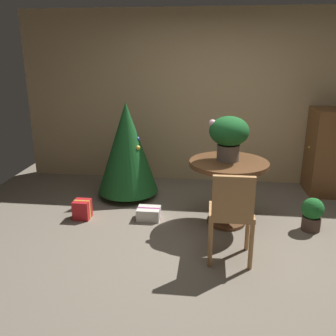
% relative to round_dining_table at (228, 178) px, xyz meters
% --- Properties ---
extents(ground_plane, '(6.60, 6.60, 0.00)m').
position_rel_round_dining_table_xyz_m(ground_plane, '(-0.16, -0.60, -0.57)').
color(ground_plane, '#756B5B').
extents(back_wall_panel, '(6.00, 0.10, 2.60)m').
position_rel_round_dining_table_xyz_m(back_wall_panel, '(-0.16, 1.60, 0.73)').
color(back_wall_panel, tan).
rests_on(back_wall_panel, ground_plane).
extents(round_dining_table, '(0.91, 0.91, 0.78)m').
position_rel_round_dining_table_xyz_m(round_dining_table, '(0.00, 0.00, 0.00)').
color(round_dining_table, brown).
rests_on(round_dining_table, ground_plane).
extents(flower_vase, '(0.46, 0.45, 0.51)m').
position_rel_round_dining_table_xyz_m(flower_vase, '(-0.02, 0.03, 0.52)').
color(flower_vase, '#665B51').
rests_on(flower_vase, round_dining_table).
extents(wooden_chair_near, '(0.42, 0.40, 0.93)m').
position_rel_round_dining_table_xyz_m(wooden_chair_near, '(0.00, -0.86, -0.03)').
color(wooden_chair_near, '#B27F4C').
rests_on(wooden_chair_near, ground_plane).
extents(holiday_tree, '(0.85, 0.85, 1.35)m').
position_rel_round_dining_table_xyz_m(holiday_tree, '(-1.36, 0.72, 0.15)').
color(holiday_tree, brown).
rests_on(holiday_tree, ground_plane).
extents(gift_box_cream, '(0.28, 0.22, 0.15)m').
position_rel_round_dining_table_xyz_m(gift_box_cream, '(-0.95, 0.00, -0.50)').
color(gift_box_cream, silver).
rests_on(gift_box_cream, ground_plane).
extents(gift_box_red, '(0.20, 0.19, 0.24)m').
position_rel_round_dining_table_xyz_m(gift_box_red, '(-1.77, -0.07, -0.45)').
color(gift_box_red, red).
rests_on(gift_box_red, ground_plane).
extents(wooden_cabinet, '(0.48, 0.61, 1.23)m').
position_rel_round_dining_table_xyz_m(wooden_cabinet, '(1.43, 1.21, 0.04)').
color(wooden_cabinet, brown).
rests_on(wooden_cabinet, ground_plane).
extents(potted_plant, '(0.25, 0.25, 0.39)m').
position_rel_round_dining_table_xyz_m(potted_plant, '(0.97, -0.07, -0.36)').
color(potted_plant, '#4C382D').
rests_on(potted_plant, ground_plane).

